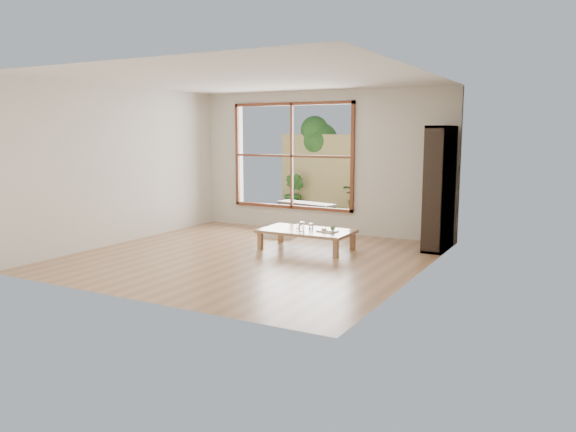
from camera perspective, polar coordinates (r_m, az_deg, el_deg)
name	(u,v)px	position (r m, az deg, el deg)	size (l,w,h in m)	color
ground	(251,256)	(8.46, -3.76, -4.10)	(5.00, 5.00, 0.00)	tan
low_table	(306,232)	(8.88, 1.89, -1.65)	(1.46, 0.83, 0.32)	tan
floor_cushion	(281,234)	(10.03, -0.67, -1.86)	(0.54, 0.54, 0.08)	white
bookshelf	(440,188)	(9.12, 15.14, 2.73)	(0.31, 0.88, 1.94)	black
glass_tall	(302,227)	(8.71, 1.42, -1.09)	(0.08, 0.08, 0.15)	silver
glass_mid	(311,226)	(8.96, 2.35, -1.01)	(0.07, 0.07, 0.09)	silver
glass_short	(311,226)	(8.99, 2.40, -1.02)	(0.06, 0.06, 0.08)	silver
glass_small	(298,226)	(8.97, 1.00, -1.07)	(0.05, 0.05, 0.07)	silver
food_tray	(328,230)	(8.72, 4.12, -1.45)	(0.33, 0.27, 0.09)	white
deck	(318,221)	(11.81, 3.03, -0.49)	(2.80, 2.00, 0.05)	#393329
garden_bench	(306,205)	(11.42, 1.87, 1.08)	(1.33, 0.63, 0.40)	black
bamboo_fence	(337,175)	(12.61, 5.03, 4.18)	(2.80, 0.06, 1.80)	tan
shrub_right	(362,198)	(12.06, 7.51, 1.85)	(0.79, 0.68, 0.87)	#315D22
shrub_left	(294,193)	(12.83, 0.64, 2.39)	(0.50, 0.40, 0.90)	#315D22
garden_tree	(316,142)	(13.13, 2.87, 7.54)	(1.04, 0.85, 2.22)	#4C3D2D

